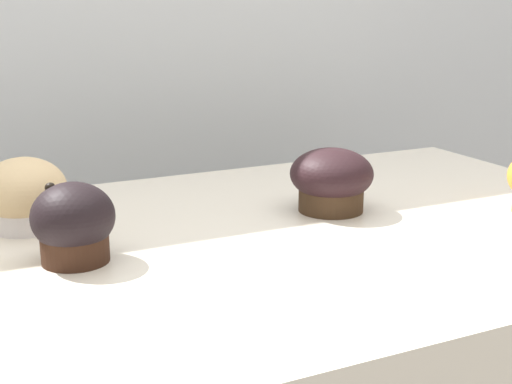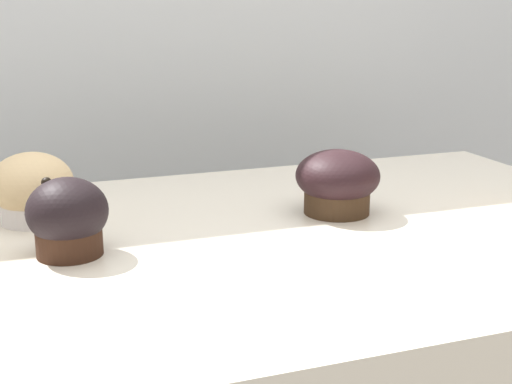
# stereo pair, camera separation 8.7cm
# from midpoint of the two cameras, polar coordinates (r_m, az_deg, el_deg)

# --- Properties ---
(wall_back) EXTENTS (3.20, 0.10, 1.80)m
(wall_back) POSITION_cam_midpoint_polar(r_m,az_deg,el_deg) (1.42, -5.41, 4.10)
(wall_back) COLOR silver
(wall_back) RESTS_ON ground
(muffin_front_center) EXTENTS (0.11, 0.11, 0.08)m
(muffin_front_center) POSITION_cam_midpoint_polar(r_m,az_deg,el_deg) (0.94, 9.18, 0.80)
(muffin_front_center) COLOR #3B2718
(muffin_front_center) RESTS_ON display_counter
(muffin_back_left) EXTENTS (0.09, 0.09, 0.09)m
(muffin_back_left) POSITION_cam_midpoint_polar(r_m,az_deg,el_deg) (0.79, -11.80, -2.14)
(muffin_back_left) COLOR #341D12
(muffin_back_left) RESTS_ON display_counter
(muffin_front_left) EXTENTS (0.10, 0.10, 0.09)m
(muffin_front_left) POSITION_cam_midpoint_polar(r_m,az_deg,el_deg) (0.92, -14.93, 0.21)
(muffin_front_left) COLOR silver
(muffin_front_left) RESTS_ON display_counter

